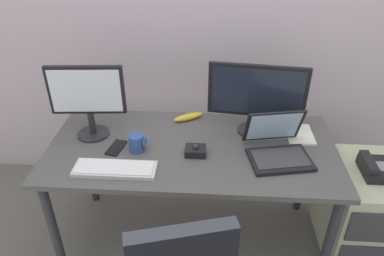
{
  "coord_description": "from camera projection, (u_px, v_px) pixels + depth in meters",
  "views": [
    {
      "loc": [
        0.1,
        -1.63,
        1.87
      ],
      "look_at": [
        0.0,
        0.0,
        0.84
      ],
      "focal_mm": 34.15,
      "sensor_mm": 36.0,
      "label": 1
    }
  ],
  "objects": [
    {
      "name": "banana",
      "position": [
        188.0,
        117.0,
        2.22
      ],
      "size": [
        0.19,
        0.13,
        0.04
      ],
      "primitive_type": "ellipsoid",
      "rotation": [
        0.0,
        0.0,
        0.5
      ],
      "color": "yellow",
      "rests_on": "desk"
    },
    {
      "name": "trackball_mouse",
      "position": [
        196.0,
        150.0,
        1.92
      ],
      "size": [
        0.11,
        0.09,
        0.07
      ],
      "color": "black",
      "rests_on": "desk"
    },
    {
      "name": "cell_phone",
      "position": [
        116.0,
        148.0,
        1.98
      ],
      "size": [
        0.1,
        0.15,
        0.01
      ],
      "primitive_type": "cube",
      "rotation": [
        0.0,
        0.0,
        -0.21
      ],
      "color": "black",
      "rests_on": "desk"
    },
    {
      "name": "keyboard",
      "position": [
        115.0,
        169.0,
        1.81
      ],
      "size": [
        0.41,
        0.14,
        0.03
      ],
      "color": "silver",
      "rests_on": "desk"
    },
    {
      "name": "desk",
      "position": [
        192.0,
        157.0,
        2.03
      ],
      "size": [
        1.57,
        0.75,
        0.72
      ],
      "color": "#4F4E4C",
      "rests_on": "ground"
    },
    {
      "name": "monitor_main",
      "position": [
        257.0,
        95.0,
        2.0
      ],
      "size": [
        0.54,
        0.18,
        0.41
      ],
      "color": "#262628",
      "rests_on": "desk"
    },
    {
      "name": "desk_phone",
      "position": [
        377.0,
        169.0,
        1.99
      ],
      "size": [
        0.17,
        0.2,
        0.09
      ],
      "color": "black",
      "rests_on": "file_cabinet"
    },
    {
      "name": "laptop",
      "position": [
        278.0,
        147.0,
        1.9
      ],
      "size": [
        0.36,
        0.35,
        0.23
      ],
      "color": "black",
      "rests_on": "desk"
    },
    {
      "name": "coffee_mug",
      "position": [
        137.0,
        143.0,
        1.94
      ],
      "size": [
        0.09,
        0.08,
        0.09
      ],
      "color": "#304F8E",
      "rests_on": "desk"
    },
    {
      "name": "file_cabinet",
      "position": [
        362.0,
        210.0,
        2.18
      ],
      "size": [
        0.42,
        0.53,
        0.58
      ],
      "color": "beige",
      "rests_on": "ground"
    },
    {
      "name": "monitor_side",
      "position": [
        87.0,
        97.0,
        1.96
      ],
      "size": [
        0.41,
        0.18,
        0.42
      ],
      "color": "#262628",
      "rests_on": "desk"
    },
    {
      "name": "ground_plane",
      "position": [
        192.0,
        237.0,
        2.38
      ],
      "size": [
        8.0,
        8.0,
        0.0
      ],
      "primitive_type": "plane",
      "color": "#65625A"
    },
    {
      "name": "paper_notepad",
      "position": [
        300.0,
        134.0,
        2.08
      ],
      "size": [
        0.15,
        0.21,
        0.01
      ],
      "primitive_type": "cube",
      "rotation": [
        0.0,
        0.0,
        0.01
      ],
      "color": "white",
      "rests_on": "desk"
    }
  ]
}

